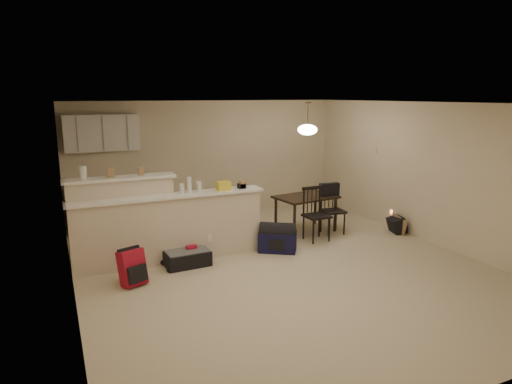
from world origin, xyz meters
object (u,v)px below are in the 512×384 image
pendant_lamp (307,129)px  red_backpack (132,268)px  dining_table (306,200)px  suitcase (187,258)px  black_daypack (397,225)px  dining_chair_far (333,210)px  navy_duffel (277,242)px  dining_chair_near (317,214)px

pendant_lamp → red_backpack: 4.10m
dining_table → pendant_lamp: (0.00, -0.00, 1.37)m
suitcase → black_daypack: 4.18m
dining_chair_far → dining_table: bearing=146.5°
pendant_lamp → navy_duffel: (-1.02, -0.81, -1.82)m
red_backpack → dining_chair_near: bearing=-9.4°
black_daypack → dining_chair_near: bearing=98.0°
navy_duffel → black_daypack: size_ratio=1.83×
suitcase → navy_duffel: bearing=-2.9°
dining_chair_far → red_backpack: bearing=-162.6°
suitcase → black_daypack: size_ratio=1.98×
dining_table → dining_chair_near: size_ratio=1.25×
red_backpack → navy_duffel: red_backpack is taller
black_daypack → red_backpack: bearing=111.0°
dining_table → suitcase: size_ratio=1.80×
pendant_lamp → black_daypack: size_ratio=1.79×
navy_duffel → black_daypack: navy_duffel is taller
dining_table → dining_chair_near: 0.58m
dining_table → red_backpack: (-3.51, -1.22, -0.37)m
dining_table → suitcase: 2.78m
dining_chair_far → black_daypack: bearing=-18.2°
suitcase → navy_duffel: size_ratio=1.08×
pendant_lamp → navy_duffel: bearing=-141.6°
dining_table → navy_duffel: dining_table is taller
navy_duffel → dining_table: bearing=71.3°
dining_chair_near → red_backpack: dining_chair_near is taller
dining_chair_near → black_daypack: (1.67, -0.25, -0.34)m
dining_chair_near → dining_table: bearing=78.2°
suitcase → navy_duffel: 1.59m
suitcase → black_daypack: bearing=-2.9°
dining_chair_far → navy_duffel: dining_chair_far is taller
suitcase → red_backpack: (-0.90, -0.41, 0.14)m
red_backpack → suitcase: bearing=4.2°
pendant_lamp → navy_duffel: pendant_lamp is taller
red_backpack → black_daypack: size_ratio=1.46×
dining_table → navy_duffel: (-1.02, -0.81, -0.45)m
pendant_lamp → suitcase: pendant_lamp is taller
red_backpack → pendant_lamp: bearing=-1.1°
pendant_lamp → dining_chair_near: (-0.10, -0.56, -1.50)m
dining_table → dining_chair_far: dining_chair_far is taller
red_backpack → black_daypack: 5.10m
dining_table → pendant_lamp: pendant_lamp is taller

